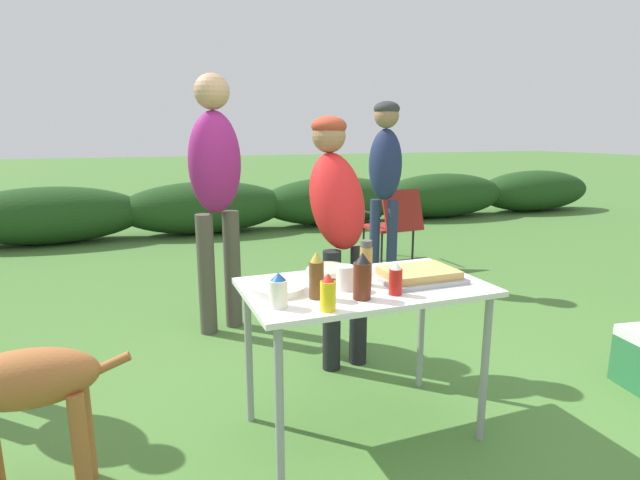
# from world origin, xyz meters

# --- Properties ---
(ground_plane) EXTENTS (60.00, 60.00, 0.00)m
(ground_plane) POSITION_xyz_m (0.00, 0.00, 0.00)
(ground_plane) COLOR #477533
(shrub_hedge) EXTENTS (14.40, 0.90, 0.74)m
(shrub_hedge) POSITION_xyz_m (0.00, 5.23, 0.37)
(shrub_hedge) COLOR #1E4219
(shrub_hedge) RESTS_ON ground
(folding_table) EXTENTS (1.10, 0.64, 0.74)m
(folding_table) POSITION_xyz_m (0.00, 0.00, 0.66)
(folding_table) COLOR silver
(folding_table) RESTS_ON ground
(food_tray) EXTENTS (0.38, 0.28, 0.06)m
(food_tray) POSITION_xyz_m (0.27, -0.03, 0.77)
(food_tray) COLOR #9E9EA3
(food_tray) RESTS_ON folding_table
(plate_stack) EXTENTS (0.26, 0.26, 0.03)m
(plate_stack) POSITION_xyz_m (-0.40, 0.04, 0.76)
(plate_stack) COLOR white
(plate_stack) RESTS_ON folding_table
(mixing_bowl) EXTENTS (0.22, 0.22, 0.07)m
(mixing_bowl) POSITION_xyz_m (-0.11, 0.17, 0.77)
(mixing_bowl) COLOR #ADBC99
(mixing_bowl) RESTS_ON folding_table
(paper_cup_stack) EXTENTS (0.08, 0.08, 0.11)m
(paper_cup_stack) POSITION_xyz_m (-0.11, -0.04, 0.79)
(paper_cup_stack) COLOR white
(paper_cup_stack) RESTS_ON folding_table
(ketchup_bottle) EXTENTS (0.06, 0.06, 0.15)m
(ketchup_bottle) POSITION_xyz_m (0.06, -0.18, 0.81)
(ketchup_bottle) COLOR red
(ketchup_bottle) RESTS_ON folding_table
(mayo_bottle) EXTENTS (0.07, 0.07, 0.14)m
(mayo_bottle) POSITION_xyz_m (-0.45, -0.16, 0.81)
(mayo_bottle) COLOR silver
(mayo_bottle) RESTS_ON folding_table
(beer_bottle) EXTENTS (0.06, 0.06, 0.20)m
(beer_bottle) POSITION_xyz_m (-0.27, -0.10, 0.84)
(beer_bottle) COLOR brown
(beer_bottle) RESTS_ON folding_table
(mustard_bottle) EXTENTS (0.06, 0.06, 0.15)m
(mustard_bottle) POSITION_xyz_m (-0.28, -0.26, 0.81)
(mustard_bottle) COLOR yellow
(mustard_bottle) RESTS_ON folding_table
(spice_jar) EXTENTS (0.06, 0.06, 0.21)m
(spice_jar) POSITION_xyz_m (-0.00, -0.01, 0.84)
(spice_jar) COLOR #B2893D
(spice_jar) RESTS_ON folding_table
(bbq_sauce_bottle) EXTENTS (0.08, 0.08, 0.20)m
(bbq_sauce_bottle) POSITION_xyz_m (-0.10, -0.18, 0.83)
(bbq_sauce_bottle) COLOR #562314
(bbq_sauce_bottle) RESTS_ON folding_table
(standing_person_with_beanie) EXTENTS (0.38, 0.48, 1.52)m
(standing_person_with_beanie) POSITION_xyz_m (0.19, 0.77, 0.95)
(standing_person_with_beanie) COLOR black
(standing_person_with_beanie) RESTS_ON ground
(standing_person_in_gray_fleece) EXTENTS (0.38, 0.37, 1.70)m
(standing_person_in_gray_fleece) POSITION_xyz_m (1.23, 2.13, 1.10)
(standing_person_in_gray_fleece) COLOR #232D4C
(standing_person_in_gray_fleece) RESTS_ON ground
(standing_person_in_navy_coat) EXTENTS (0.45, 0.38, 1.81)m
(standing_person_in_navy_coat) POSITION_xyz_m (-0.42, 1.53, 1.10)
(standing_person_in_navy_coat) COLOR #4C473D
(standing_person_in_navy_coat) RESTS_ON ground
(dog) EXTENTS (0.81, 0.24, 0.69)m
(dog) POSITION_xyz_m (-1.44, 0.02, 0.48)
(dog) COLOR #9E5B2D
(dog) RESTS_ON ground
(camp_chair_green_behind_table) EXTENTS (0.51, 0.62, 0.83)m
(camp_chair_green_behind_table) POSITION_xyz_m (1.70, 2.77, 0.47)
(camp_chair_green_behind_table) COLOR maroon
(camp_chair_green_behind_table) RESTS_ON ground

